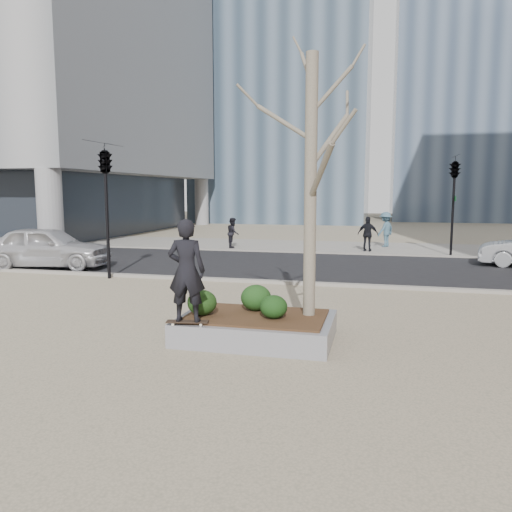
% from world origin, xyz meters
% --- Properties ---
extents(ground, '(120.00, 120.00, 0.00)m').
position_xyz_m(ground, '(0.00, 0.00, 0.00)').
color(ground, tan).
rests_on(ground, ground).
extents(street, '(60.00, 8.00, 0.02)m').
position_xyz_m(street, '(0.00, 10.00, 0.01)').
color(street, black).
rests_on(street, ground).
extents(far_sidewalk, '(60.00, 6.00, 0.02)m').
position_xyz_m(far_sidewalk, '(0.00, 17.00, 0.01)').
color(far_sidewalk, gray).
rests_on(far_sidewalk, ground).
extents(planter, '(3.00, 2.00, 0.45)m').
position_xyz_m(planter, '(1.00, 0.00, 0.23)').
color(planter, gray).
rests_on(planter, ground).
extents(planter_mulch, '(2.70, 1.70, 0.04)m').
position_xyz_m(planter_mulch, '(1.00, 0.00, 0.47)').
color(planter_mulch, '#382314').
rests_on(planter_mulch, planter).
extents(sycamore_tree, '(2.80, 2.80, 6.60)m').
position_xyz_m(sycamore_tree, '(2.00, 0.30, 3.79)').
color(sycamore_tree, gray).
rests_on(sycamore_tree, planter_mulch).
extents(shrub_left, '(0.58, 0.58, 0.50)m').
position_xyz_m(shrub_left, '(-0.04, -0.24, 0.74)').
color(shrub_left, black).
rests_on(shrub_left, planter_mulch).
extents(shrub_middle, '(0.62, 0.62, 0.53)m').
position_xyz_m(shrub_middle, '(0.90, 0.38, 0.76)').
color(shrub_middle, '#103413').
rests_on(shrub_middle, planter_mulch).
extents(shrub_right, '(0.53, 0.53, 0.45)m').
position_xyz_m(shrub_right, '(1.38, -0.16, 0.72)').
color(shrub_right, '#173410').
rests_on(shrub_right, planter_mulch).
extents(skateboard, '(0.80, 0.35, 0.08)m').
position_xyz_m(skateboard, '(-0.10, -0.88, 0.49)').
color(skateboard, black).
rests_on(skateboard, planter).
extents(skateboarder, '(0.74, 0.54, 1.90)m').
position_xyz_m(skateboarder, '(-0.10, -0.88, 1.47)').
color(skateboarder, black).
rests_on(skateboarder, skateboard).
extents(police_car, '(4.95, 2.67, 1.60)m').
position_xyz_m(police_car, '(-8.91, 7.00, 0.82)').
color(police_car, '#BDBCC1').
rests_on(police_car, street).
extents(pedestrian_a, '(0.76, 0.88, 1.56)m').
position_xyz_m(pedestrian_a, '(-4.00, 15.27, 0.80)').
color(pedestrian_a, black).
rests_on(pedestrian_a, far_sidewalk).
extents(pedestrian_b, '(1.22, 1.36, 1.83)m').
position_xyz_m(pedestrian_b, '(3.63, 17.69, 0.94)').
color(pedestrian_b, '#416275').
rests_on(pedestrian_b, far_sidewalk).
extents(pedestrian_c, '(1.05, 0.59, 1.69)m').
position_xyz_m(pedestrian_c, '(2.79, 15.38, 0.87)').
color(pedestrian_c, black).
rests_on(pedestrian_c, far_sidewalk).
extents(traffic_light_near, '(0.60, 2.48, 4.50)m').
position_xyz_m(traffic_light_near, '(-5.50, 5.60, 2.25)').
color(traffic_light_near, black).
rests_on(traffic_light_near, ground).
extents(traffic_light_far, '(0.60, 2.48, 4.50)m').
position_xyz_m(traffic_light_far, '(6.50, 14.60, 2.25)').
color(traffic_light_far, black).
rests_on(traffic_light_far, ground).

